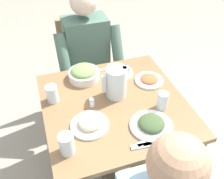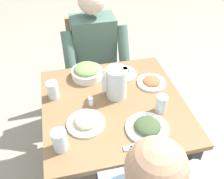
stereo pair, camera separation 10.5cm
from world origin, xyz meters
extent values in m
plane|color=#9E937F|center=(0.00, 0.00, 0.00)|extent=(8.00, 8.00, 0.00)
cube|color=olive|center=(0.00, 0.00, 0.69)|extent=(0.81, 0.81, 0.03)
cube|color=#232328|center=(-0.35, -0.35, 0.34)|extent=(0.06, 0.06, 0.67)
cube|color=#232328|center=(0.35, -0.35, 0.34)|extent=(0.06, 0.06, 0.67)
cube|color=#232328|center=(-0.35, 0.35, 0.34)|extent=(0.06, 0.06, 0.67)
cube|color=#997047|center=(-0.17, -0.86, 0.21)|extent=(0.04, 0.04, 0.41)
cube|color=#997047|center=(0.17, -0.86, 0.21)|extent=(0.04, 0.04, 0.41)
cube|color=#997047|center=(-0.17, -0.52, 0.21)|extent=(0.04, 0.04, 0.41)
cube|color=#997047|center=(0.17, -0.52, 0.21)|extent=(0.04, 0.04, 0.41)
cube|color=#997047|center=(0.00, -0.69, 0.42)|extent=(0.40, 0.40, 0.03)
cube|color=#997047|center=(0.00, -0.87, 0.65)|extent=(0.38, 0.04, 0.42)
cube|color=#4C6B5B|center=(0.00, -0.66, 0.69)|extent=(0.32, 0.20, 0.50)
sphere|color=beige|center=(0.00, -0.66, 1.06)|extent=(0.19, 0.19, 0.19)
cylinder|color=#665B4C|center=(-0.09, -0.47, 0.41)|extent=(0.11, 0.38, 0.11)
cylinder|color=#665B4C|center=(-0.09, -0.28, 0.22)|extent=(0.10, 0.10, 0.44)
cylinder|color=#4C6B5B|center=(-0.20, -0.52, 0.71)|extent=(0.08, 0.23, 0.37)
cylinder|color=#665B4C|center=(0.08, -0.47, 0.41)|extent=(0.11, 0.38, 0.11)
cylinder|color=#665B4C|center=(0.08, -0.28, 0.22)|extent=(0.10, 0.10, 0.44)
cylinder|color=#4C6B5B|center=(0.20, -0.52, 0.71)|extent=(0.08, 0.23, 0.37)
sphere|color=tan|center=(0.03, 0.66, 1.06)|extent=(0.19, 0.19, 0.19)
cylinder|color=#9EC6E0|center=(-0.17, 0.52, 0.71)|extent=(0.08, 0.23, 0.37)
cylinder|color=silver|center=(-0.03, -0.06, 0.80)|extent=(0.12, 0.12, 0.19)
cube|color=silver|center=(0.04, -0.06, 0.81)|extent=(0.02, 0.02, 0.11)
cube|color=silver|center=(-0.09, -0.06, 0.88)|extent=(0.04, 0.03, 0.02)
cylinder|color=white|center=(0.11, -0.28, 0.73)|extent=(0.20, 0.20, 0.05)
ellipsoid|color=#759951|center=(0.11, -0.28, 0.77)|extent=(0.16, 0.16, 0.06)
cylinder|color=white|center=(-0.27, -0.12, 0.71)|extent=(0.18, 0.18, 0.01)
ellipsoid|color=#CC5B33|center=(-0.27, -0.12, 0.72)|extent=(0.11, 0.11, 0.03)
cylinder|color=white|center=(0.18, 0.13, 0.71)|extent=(0.20, 0.20, 0.01)
ellipsoid|color=#B7AD89|center=(0.18, 0.13, 0.73)|extent=(0.12, 0.12, 0.05)
cylinder|color=white|center=(-0.12, 0.23, 0.71)|extent=(0.22, 0.22, 0.01)
ellipsoid|color=#3D512D|center=(-0.12, 0.23, 0.73)|extent=(0.14, 0.14, 0.05)
cylinder|color=white|center=(-0.12, -0.25, 0.71)|extent=(0.17, 0.17, 0.01)
ellipsoid|color=#E0C670|center=(-0.12, -0.25, 0.73)|extent=(0.11, 0.11, 0.04)
cylinder|color=silver|center=(-0.24, 0.12, 0.76)|extent=(0.06, 0.06, 0.11)
cylinder|color=silver|center=(0.32, 0.25, 0.76)|extent=(0.07, 0.07, 0.11)
cylinder|color=silver|center=(0.33, -0.13, 0.76)|extent=(0.07, 0.07, 0.10)
cylinder|color=white|center=(0.13, -0.02, 0.73)|extent=(0.03, 0.03, 0.04)
cylinder|color=#B2B2B7|center=(0.13, -0.02, 0.75)|extent=(0.03, 0.03, 0.01)
cube|color=silver|center=(-0.09, 0.31, 0.71)|extent=(0.17, 0.06, 0.01)
cube|color=silver|center=(-0.12, 0.34, 0.71)|extent=(0.19, 0.03, 0.01)
cube|color=silver|center=(-0.06, 0.33, 0.71)|extent=(0.17, 0.04, 0.01)
cube|color=silver|center=(-0.04, -0.33, 0.71)|extent=(0.19, 0.05, 0.01)
camera|label=1|loc=(0.35, 1.01, 1.70)|focal=40.81mm
camera|label=2|loc=(0.25, 1.04, 1.70)|focal=40.81mm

